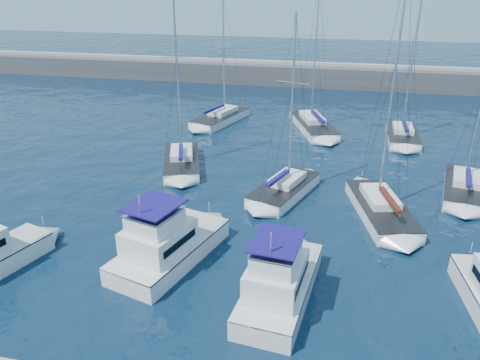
% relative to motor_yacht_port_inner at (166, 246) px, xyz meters
% --- Properties ---
extents(ground, '(220.00, 220.00, 0.00)m').
position_rel_motor_yacht_port_inner_xyz_m(ground, '(5.99, 0.38, -1.13)').
color(ground, black).
rests_on(ground, ground).
extents(breakwater, '(160.00, 6.00, 4.45)m').
position_rel_motor_yacht_port_inner_xyz_m(breakwater, '(5.99, 52.38, -0.08)').
color(breakwater, '#424244').
rests_on(breakwater, ground).
extents(motor_yacht_port_inner, '(5.77, 8.99, 4.69)m').
position_rel_motor_yacht_port_inner_xyz_m(motor_yacht_port_inner, '(0.00, 0.00, 0.00)').
color(motor_yacht_port_inner, silver).
rests_on(motor_yacht_port_inner, ground).
extents(motor_yacht_stbd_inner, '(4.06, 8.46, 4.69)m').
position_rel_motor_yacht_port_inner_xyz_m(motor_yacht_stbd_inner, '(7.17, -2.28, -0.00)').
color(motor_yacht_stbd_inner, silver).
rests_on(motor_yacht_stbd_inner, ground).
extents(sailboat_mid_a, '(5.45, 8.66, 15.55)m').
position_rel_motor_yacht_port_inner_xyz_m(sailboat_mid_a, '(-4.08, 14.81, -0.60)').
color(sailboat_mid_a, silver).
rests_on(sailboat_mid_a, ground).
extents(sailboat_mid_c, '(5.26, 8.00, 14.14)m').
position_rel_motor_yacht_port_inner_xyz_m(sailboat_mid_c, '(5.81, 10.87, -0.61)').
color(sailboat_mid_c, silver).
rests_on(sailboat_mid_c, ground).
extents(sailboat_mid_d, '(5.21, 9.12, 17.84)m').
position_rel_motor_yacht_port_inner_xyz_m(sailboat_mid_d, '(13.09, 9.03, -0.58)').
color(sailboat_mid_d, silver).
rests_on(sailboat_mid_d, ground).
extents(sailboat_mid_e, '(4.53, 8.30, 16.42)m').
position_rel_motor_yacht_port_inner_xyz_m(sailboat_mid_e, '(19.83, 14.13, -0.59)').
color(sailboat_mid_e, silver).
rests_on(sailboat_mid_e, ground).
extents(sailboat_back_a, '(5.64, 9.37, 14.24)m').
position_rel_motor_yacht_port_inner_xyz_m(sailboat_back_a, '(-4.13, 29.18, -0.62)').
color(sailboat_back_a, silver).
rests_on(sailboat_back_a, ground).
extents(sailboat_back_b, '(6.34, 10.37, 16.30)m').
position_rel_motor_yacht_port_inner_xyz_m(sailboat_back_b, '(6.77, 28.65, -0.61)').
color(sailboat_back_b, silver).
rests_on(sailboat_back_b, ground).
extents(sailboat_back_c, '(3.10, 7.37, 14.53)m').
position_rel_motor_yacht_port_inner_xyz_m(sailboat_back_c, '(16.24, 26.72, -0.61)').
color(sailboat_back_c, silver).
rests_on(sailboat_back_c, ground).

